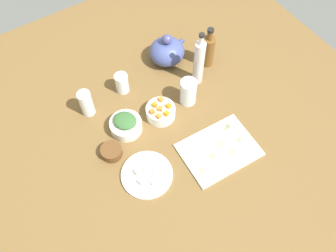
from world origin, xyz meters
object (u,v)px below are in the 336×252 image
(bowl_greens, at_px, (126,126))
(teapot, at_px, (167,51))
(bottle_0, at_px, (199,62))
(drinking_glass_1, at_px, (188,92))
(cutting_board, at_px, (219,150))
(drinking_glass_2, at_px, (122,83))
(bowl_small_side, at_px, (112,152))
(drinking_glass_0, at_px, (86,103))
(bottle_1, at_px, (208,50))
(bowl_carrots, at_px, (161,112))
(plate_tofu, at_px, (147,175))

(bowl_greens, relative_size, teapot, 0.74)
(bottle_0, bearing_deg, drinking_glass_1, -144.58)
(bowl_greens, height_order, drinking_glass_1, drinking_glass_1)
(cutting_board, bearing_deg, drinking_glass_1, 82.94)
(bottle_0, relative_size, drinking_glass_2, 2.94)
(bowl_small_side, bearing_deg, drinking_glass_0, 86.99)
(bowl_small_side, height_order, bottle_1, bottle_1)
(bowl_carrots, bearing_deg, drinking_glass_1, 1.00)
(plate_tofu, height_order, bottle_1, bottle_1)
(drinking_glass_1, xyz_separation_m, drinking_glass_2, (-0.21, 0.21, -0.02))
(cutting_board, relative_size, bottle_0, 1.06)
(cutting_board, distance_m, bottle_1, 0.48)
(cutting_board, distance_m, plate_tofu, 0.31)
(drinking_glass_1, bearing_deg, cutting_board, -97.06)
(bottle_1, bearing_deg, drinking_glass_0, 175.39)
(bowl_greens, height_order, teapot, teapot)
(bowl_greens, bearing_deg, plate_tofu, -99.10)
(teapot, bearing_deg, bowl_carrots, -127.59)
(bowl_carrots, bearing_deg, drinking_glass_2, 108.34)
(bottle_1, relative_size, drinking_glass_0, 1.64)
(plate_tofu, height_order, bowl_small_side, bowl_small_side)
(teapot, xyz_separation_m, drinking_glass_0, (-0.45, -0.07, 0.00))
(plate_tofu, bearing_deg, bottle_1, 32.67)
(teapot, relative_size, drinking_glass_0, 1.39)
(bowl_small_side, distance_m, drinking_glass_1, 0.42)
(bowl_carrots, relative_size, bottle_1, 0.59)
(teapot, xyz_separation_m, bottle_0, (0.05, -0.18, 0.06))
(bowl_carrots, relative_size, teapot, 0.70)
(bowl_carrots, distance_m, drinking_glass_0, 0.32)
(drinking_glass_0, distance_m, drinking_glass_2, 0.19)
(bowl_carrots, distance_m, drinking_glass_2, 0.22)
(cutting_board, relative_size, bowl_small_side, 3.49)
(plate_tofu, relative_size, drinking_glass_2, 2.09)
(bowl_small_side, bearing_deg, drinking_glass_1, 7.52)
(bowl_small_side, bearing_deg, bowl_greens, 33.83)
(cutting_board, relative_size, bowl_greens, 2.25)
(bowl_greens, xyz_separation_m, teapot, (0.36, 0.23, 0.04))
(bottle_0, height_order, drinking_glass_1, bottle_0)
(bottle_0, height_order, bottle_1, bottle_0)
(bottle_1, height_order, drinking_glass_0, bottle_1)
(bowl_greens, relative_size, bowl_small_side, 1.55)
(teapot, distance_m, drinking_glass_2, 0.27)
(bottle_0, distance_m, drinking_glass_1, 0.14)
(bowl_greens, distance_m, drinking_glass_0, 0.19)
(plate_tofu, bearing_deg, teapot, 49.82)
(bowl_greens, distance_m, bowl_carrots, 0.16)
(drinking_glass_2, bearing_deg, drinking_glass_1, -44.42)
(bottle_1, relative_size, drinking_glass_2, 2.19)
(cutting_board, height_order, teapot, teapot)
(bowl_small_side, xyz_separation_m, drinking_glass_2, (0.20, 0.26, 0.03))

